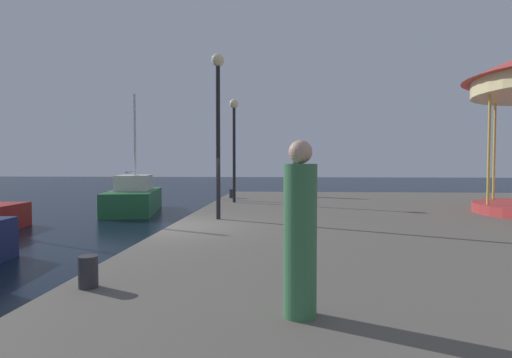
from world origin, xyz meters
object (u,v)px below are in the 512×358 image
Objects in this scene: person_by_the_water at (300,234)px; person_mid_promenade at (296,177)px; bollard_north at (232,194)px; lamp_post_mid_promenade at (218,107)px; bollard_center at (88,272)px; sailboat_green at (134,198)px; lamp_post_far_end at (234,132)px.

person_mid_promenade is at bearing 88.53° from person_by_the_water.
bollard_north is 0.21× the size of person_mid_promenade.
lamp_post_mid_promenade reaches higher than bollard_center.
sailboat_green is 3.20× the size of person_by_the_water.
bollard_center is (4.82, -14.33, 0.30)m from sailboat_green.
bollard_north is at bearing 89.55° from bollard_center.
person_mid_promenade is 15.23m from person_by_the_water.
person_mid_promenade reaches higher than person_by_the_water.
sailboat_green is 2.97× the size of person_mid_promenade.
sailboat_green is 14.41× the size of bollard_center.
person_by_the_water is at bearing -91.47° from person_mid_promenade.
bollard_center is at bearing -90.45° from bollard_north.
sailboat_green reaches higher than bollard_center.
person_mid_promenade reaches higher than bollard_center.
lamp_post_mid_promenade is 11.50× the size of bollard_north.
lamp_post_far_end is at bearing 91.93° from lamp_post_mid_promenade.
bollard_north is 14.28m from person_by_the_water.
sailboat_green is at bearing -179.13° from person_mid_promenade.
lamp_post_far_end is 2.12× the size of person_mid_promenade.
bollard_north is at bearing 100.16° from person_by_the_water.
sailboat_green is 16.87m from person_by_the_water.
sailboat_green is 7.90m from person_mid_promenade.
bollard_north is 13.26m from bollard_center.
bollard_center is (-0.62, -6.34, -2.92)m from lamp_post_mid_promenade.
person_mid_promenade is (2.91, 1.19, 0.71)m from bollard_north.
bollard_center is (-0.45, -11.30, -2.63)m from lamp_post_far_end.
lamp_post_far_end is 10.31× the size of bollard_north.
person_by_the_water reaches higher than bollard_north.
lamp_post_mid_promenade is at bearing -85.74° from bollard_north.
lamp_post_mid_promenade is 8.73m from person_mid_promenade.
lamp_post_far_end is 3.30m from bollard_north.
person_mid_promenade is (2.56, 3.14, -1.92)m from lamp_post_far_end.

